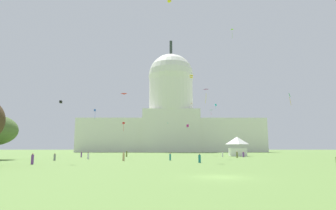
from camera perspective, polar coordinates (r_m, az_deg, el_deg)
The scene contains 28 objects.
ground_plane at distance 25.57m, azimuth 10.68°, elevation -14.21°, with size 800.00×800.00×0.00m, color olive.
capitol_building at distance 176.55m, azimuth 0.62°, elevation -2.41°, with size 112.27×28.62×71.95m.
event_tent at distance 90.72m, azimuth 13.90°, elevation -8.12°, with size 5.97×7.03×5.98m.
person_olive_back_center at distance 75.82m, azimuth 13.86°, elevation -9.78°, with size 0.51×0.51×1.72m.
person_purple_lawn_far_right at distance 80.67m, azimuth 15.08°, elevation -9.71°, with size 0.67×0.67×1.58m.
person_olive_front_center at distance 82.63m, azimuth -8.41°, elevation -9.81°, with size 0.57×0.57×1.78m.
person_purple_back_left at distance 49.03m, azimuth -25.84°, elevation -9.89°, with size 0.50×0.50×1.72m.
person_teal_mid_right at distance 58.35m, azimuth 0.44°, elevation -10.49°, with size 0.44×0.44×1.54m.
person_white_front_right at distance 82.82m, azimuth 11.01°, elevation -9.79°, with size 0.55×0.55×1.62m.
person_purple_edge_west at distance 81.68m, azimuth -17.20°, elevation -9.63°, with size 0.47×0.47×1.47m.
person_teal_edge_east at distance 49.09m, azimuth 6.43°, elevation -10.79°, with size 0.48×0.48×1.54m.
person_grey_mid_left at distance 62.06m, azimuth -22.05°, elevation -9.81°, with size 0.54×0.54×1.46m.
person_white_deep_crowd at distance 67.46m, azimuth -15.90°, elevation -9.89°, with size 0.52×0.52×1.66m.
person_tan_mid_center at distance 56.43m, azimuth -9.01°, elevation -10.36°, with size 0.57×0.57×1.74m.
kite_red_low at distance 116.86m, azimuth -9.01°, elevation -3.67°, with size 1.09×1.09×3.69m.
kite_green_mid at distance 151.25m, azimuth 8.70°, elevation -1.14°, with size 1.81×0.91×2.46m.
kite_blue_low at distance 119.51m, azimuth -14.64°, elevation -1.30°, with size 0.67×0.61×4.11m.
kite_black_low at distance 87.31m, azimuth -20.96°, elevation 0.60°, with size 0.74×0.78×0.81m.
kite_orange_mid at distance 128.23m, azimuth 4.57°, elevation 0.21°, with size 1.26×1.49×0.14m.
kite_cyan_mid at distance 155.75m, azimuth 9.67°, elevation 0.01°, with size 1.03×0.98×2.89m.
kite_magenta_low at distance 150.74m, azimuth 4.01°, elevation -4.22°, with size 1.30×1.36×1.47m.
kite_gold_mid at distance 107.22m, azimuth 4.73°, elevation 5.82°, with size 1.25×1.30×1.41m.
kite_turquoise_low at distance 150.71m, azimuth -0.01°, elevation -3.81°, with size 1.16×0.89×0.18m.
kite_yellow_high at distance 71.62m, azimuth 0.26°, elevation 20.50°, with size 0.98×0.97×0.85m.
kite_violet_low at distance 69.81m, azimuth 7.70°, elevation 2.85°, with size 1.37×1.18×3.21m.
kite_lime_high at distance 113.55m, azimuth 12.85°, elevation 14.57°, with size 1.21×1.04×3.96m.
kite_red_low_b at distance 69.54m, azimuth -8.88°, elevation 1.85°, with size 1.30×0.74×0.30m.
kite_green_low at distance 73.12m, azimuth 23.50°, elevation 1.67°, with size 0.71×0.87×3.01m.
Camera 1 is at (-4.75, -25.00, 2.51)m, focal length 30.00 mm.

